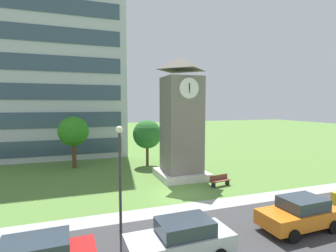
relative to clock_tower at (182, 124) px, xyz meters
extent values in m
plane|color=#567F38|center=(-1.84, -4.28, -4.79)|extent=(160.00, 160.00, 0.00)
cube|color=#38383A|center=(-1.84, -11.08, -4.79)|extent=(120.00, 7.20, 0.01)
cube|color=#9E9E99|center=(-1.84, -6.68, -4.79)|extent=(120.00, 1.60, 0.01)
cube|color=#B7BCC6|center=(-13.08, 17.96, 9.61)|extent=(20.64, 13.82, 28.80)
cube|color=#384C60|center=(-13.08, 11.00, -3.19)|extent=(18.99, 0.10, 1.80)
cube|color=#384C60|center=(-13.08, 11.00, 0.01)|extent=(18.99, 0.10, 1.80)
cube|color=#384C60|center=(-13.08, 11.00, 3.21)|extent=(18.99, 0.10, 1.80)
cube|color=#384C60|center=(-13.08, 11.00, 6.41)|extent=(18.99, 0.10, 1.80)
cube|color=#384C60|center=(-13.08, 11.00, 9.61)|extent=(18.99, 0.10, 1.80)
cube|color=#384C60|center=(-13.08, 11.00, 12.81)|extent=(18.99, 0.10, 1.80)
cube|color=slate|center=(-0.01, 0.01, -0.31)|extent=(3.10, 3.10, 8.98)
cube|color=beige|center=(-0.01, 0.01, -4.49)|extent=(4.19, 4.19, 0.60)
pyramid|color=#5D5751|center=(-0.01, 0.01, 5.33)|extent=(3.41, 3.41, 1.15)
cylinder|color=white|center=(-0.01, -1.61, 3.11)|extent=(1.71, 0.12, 1.71)
cylinder|color=white|center=(1.61, 0.01, 3.11)|extent=(0.12, 1.71, 1.71)
cube|color=black|center=(-0.01, -1.68, 3.26)|extent=(0.08, 0.04, 0.51)
cube|color=black|center=(-0.01, -1.69, 3.11)|extent=(0.06, 0.04, 0.77)
cube|color=brown|center=(1.98, -3.44, -4.34)|extent=(1.86, 0.79, 0.06)
cube|color=brown|center=(1.94, -3.22, -4.11)|extent=(1.78, 0.37, 0.40)
cube|color=black|center=(1.27, -3.57, -4.57)|extent=(0.16, 0.44, 0.45)
cube|color=black|center=(2.69, -3.31, -4.57)|extent=(0.16, 0.44, 0.45)
cylinder|color=#333338|center=(-6.82, -8.42, -2.24)|extent=(0.14, 0.14, 5.11)
sphere|color=#F2EFCC|center=(-6.82, -8.42, 0.50)|extent=(0.36, 0.36, 0.36)
cylinder|color=#513823|center=(-1.73, 5.39, -3.62)|extent=(0.30, 0.30, 2.36)
sphere|color=#276928|center=(-1.73, 5.39, -1.37)|extent=(3.05, 3.05, 3.05)
cylinder|color=#513823|center=(-9.12, 7.07, -3.42)|extent=(0.44, 0.44, 2.75)
sphere|color=#2C7C1E|center=(-9.12, 7.07, -0.97)|extent=(3.09, 3.09, 3.09)
cube|color=#2D3842|center=(-10.37, -11.39, -3.40)|extent=(2.40, 1.68, 0.60)
cube|color=silver|center=(-4.86, -11.67, -4.08)|extent=(4.58, 1.97, 0.76)
cube|color=#2D3842|center=(-4.63, -11.66, -3.40)|extent=(2.31, 1.68, 0.60)
cylinder|color=black|center=(-6.29, -10.81, -4.46)|extent=(0.67, 0.24, 0.66)
cylinder|color=black|center=(-3.48, -10.73, -4.46)|extent=(0.67, 0.24, 0.66)
cube|color=orange|center=(2.01, -11.28, -4.08)|extent=(4.35, 2.01, 0.76)
cube|color=#2D3842|center=(2.22, -11.27, -3.40)|extent=(2.20, 1.72, 0.60)
cylinder|color=black|center=(0.70, -12.24, -4.46)|extent=(0.67, 0.24, 0.66)
cylinder|color=black|center=(0.65, -10.39, -4.46)|extent=(0.67, 0.24, 0.66)
cylinder|color=black|center=(3.37, -12.16, -4.46)|extent=(0.67, 0.24, 0.66)
cylinder|color=black|center=(3.31, -10.31, -4.46)|extent=(0.67, 0.24, 0.66)
camera|label=1|loc=(-8.85, -21.53, 1.71)|focal=28.09mm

